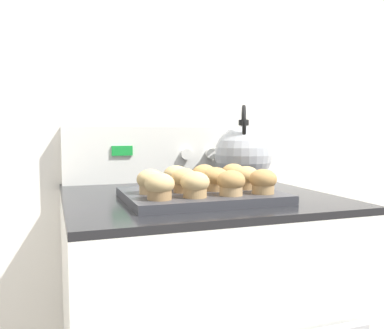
{
  "coord_description": "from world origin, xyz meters",
  "views": [
    {
      "loc": [
        -0.38,
        -0.72,
        1.09
      ],
      "look_at": [
        -0.04,
        0.27,
        1.0
      ],
      "focal_mm": 38.0,
      "sensor_mm": 36.0,
      "label": 1
    }
  ],
  "objects_px": {
    "muffin_pan": "(201,195)",
    "muffin_r0_c1": "(195,185)",
    "muffin_r0_c0": "(160,186)",
    "muffin_r2_c3": "(233,174)",
    "muffin_r1_c0": "(150,182)",
    "muffin_r1_c3": "(246,178)",
    "muffin_r1_c1": "(184,180)",
    "muffin_r0_c2": "(231,183)",
    "tea_kettle": "(243,153)",
    "muffin_r2_c1": "(176,177)",
    "muffin_r1_c2": "(216,179)",
    "muffin_r2_c2": "(204,175)",
    "muffin_r0_c3": "(263,181)"
  },
  "relations": [
    {
      "from": "muffin_r0_c0",
      "to": "muffin_r1_c2",
      "type": "height_order",
      "value": "same"
    },
    {
      "from": "muffin_r0_c3",
      "to": "muffin_r2_c3",
      "type": "xyz_separation_m",
      "value": [
        -0.0,
        0.17,
        0.0
      ]
    },
    {
      "from": "muffin_r1_c0",
      "to": "muffin_r1_c3",
      "type": "height_order",
      "value": "same"
    },
    {
      "from": "muffin_r1_c0",
      "to": "muffin_r2_c3",
      "type": "height_order",
      "value": "same"
    },
    {
      "from": "muffin_r0_c0",
      "to": "muffin_r1_c1",
      "type": "bearing_deg",
      "value": 44.45
    },
    {
      "from": "muffin_r1_c0",
      "to": "muffin_r2_c2",
      "type": "height_order",
      "value": "same"
    },
    {
      "from": "muffin_r0_c0",
      "to": "muffin_r2_c3",
      "type": "height_order",
      "value": "same"
    },
    {
      "from": "muffin_r1_c3",
      "to": "tea_kettle",
      "type": "xyz_separation_m",
      "value": [
        0.12,
        0.26,
        0.05
      ]
    },
    {
      "from": "muffin_r2_c3",
      "to": "tea_kettle",
      "type": "bearing_deg",
      "value": 56.02
    },
    {
      "from": "muffin_r1_c0",
      "to": "muffin_r2_c2",
      "type": "bearing_deg",
      "value": 26.35
    },
    {
      "from": "muffin_r1_c1",
      "to": "tea_kettle",
      "type": "xyz_separation_m",
      "value": [
        0.3,
        0.26,
        0.05
      ]
    },
    {
      "from": "muffin_r2_c3",
      "to": "muffin_r0_c3",
      "type": "bearing_deg",
      "value": -89.76
    },
    {
      "from": "muffin_r0_c2",
      "to": "muffin_r0_c3",
      "type": "distance_m",
      "value": 0.09
    },
    {
      "from": "muffin_r2_c2",
      "to": "tea_kettle",
      "type": "height_order",
      "value": "tea_kettle"
    },
    {
      "from": "muffin_pan",
      "to": "muffin_r1_c1",
      "type": "xyz_separation_m",
      "value": [
        -0.05,
        -0.0,
        0.04
      ]
    },
    {
      "from": "muffin_r1_c2",
      "to": "muffin_r1_c3",
      "type": "relative_size",
      "value": 1.0
    },
    {
      "from": "muffin_r1_c2",
      "to": "muffin_r1_c3",
      "type": "height_order",
      "value": "same"
    },
    {
      "from": "muffin_r0_c2",
      "to": "muffin_r1_c1",
      "type": "distance_m",
      "value": 0.13
    },
    {
      "from": "muffin_pan",
      "to": "muffin_r0_c1",
      "type": "height_order",
      "value": "muffin_r0_c1"
    },
    {
      "from": "muffin_r1_c0",
      "to": "muffin_r1_c1",
      "type": "distance_m",
      "value": 0.09
    },
    {
      "from": "muffin_r2_c1",
      "to": "muffin_r1_c2",
      "type": "bearing_deg",
      "value": -46.95
    },
    {
      "from": "muffin_r1_c0",
      "to": "muffin_r2_c2",
      "type": "relative_size",
      "value": 1.0
    },
    {
      "from": "muffin_r0_c0",
      "to": "muffin_r1_c0",
      "type": "bearing_deg",
      "value": 89.84
    },
    {
      "from": "muffin_r1_c0",
      "to": "muffin_r1_c2",
      "type": "height_order",
      "value": "same"
    },
    {
      "from": "muffin_r1_c3",
      "to": "muffin_r2_c3",
      "type": "relative_size",
      "value": 1.0
    },
    {
      "from": "muffin_r0_c1",
      "to": "muffin_r1_c1",
      "type": "height_order",
      "value": "same"
    },
    {
      "from": "muffin_pan",
      "to": "muffin_r0_c1",
      "type": "relative_size",
      "value": 5.66
    },
    {
      "from": "muffin_r1_c1",
      "to": "muffin_r2_c1",
      "type": "distance_m",
      "value": 0.09
    },
    {
      "from": "muffin_pan",
      "to": "muffin_r2_c3",
      "type": "distance_m",
      "value": 0.16
    },
    {
      "from": "muffin_r1_c0",
      "to": "muffin_r2_c3",
      "type": "bearing_deg",
      "value": 17.64
    },
    {
      "from": "muffin_r0_c2",
      "to": "muffin_r0_c1",
      "type": "bearing_deg",
      "value": 179.5
    },
    {
      "from": "muffin_r0_c0",
      "to": "muffin_r1_c2",
      "type": "relative_size",
      "value": 1.0
    },
    {
      "from": "muffin_r1_c0",
      "to": "muffin_r2_c1",
      "type": "xyz_separation_m",
      "value": [
        0.09,
        0.08,
        0.0
      ]
    },
    {
      "from": "muffin_r0_c0",
      "to": "muffin_r0_c2",
      "type": "distance_m",
      "value": 0.18
    },
    {
      "from": "muffin_r0_c3",
      "to": "muffin_r2_c2",
      "type": "height_order",
      "value": "same"
    },
    {
      "from": "muffin_r0_c3",
      "to": "tea_kettle",
      "type": "relative_size",
      "value": 0.26
    },
    {
      "from": "muffin_r0_c0",
      "to": "muffin_r1_c3",
      "type": "relative_size",
      "value": 1.0
    },
    {
      "from": "muffin_pan",
      "to": "muffin_r1_c1",
      "type": "distance_m",
      "value": 0.06
    },
    {
      "from": "muffin_r2_c2",
      "to": "muffin_r1_c3",
      "type": "bearing_deg",
      "value": -46.24
    },
    {
      "from": "muffin_pan",
      "to": "muffin_r1_c3",
      "type": "bearing_deg",
      "value": -0.24
    },
    {
      "from": "muffin_r0_c1",
      "to": "muffin_r2_c3",
      "type": "height_order",
      "value": "same"
    },
    {
      "from": "muffin_r1_c2",
      "to": "muffin_r2_c1",
      "type": "relative_size",
      "value": 1.0
    },
    {
      "from": "muffin_r0_c2",
      "to": "muffin_r2_c1",
      "type": "distance_m",
      "value": 0.19
    },
    {
      "from": "muffin_r0_c2",
      "to": "muffin_r1_c3",
      "type": "bearing_deg",
      "value": 46.0
    },
    {
      "from": "muffin_r0_c2",
      "to": "muffin_r2_c2",
      "type": "xyz_separation_m",
      "value": [
        -0.0,
        0.18,
        0.0
      ]
    },
    {
      "from": "tea_kettle",
      "to": "muffin_r1_c1",
      "type": "bearing_deg",
      "value": -138.31
    },
    {
      "from": "muffin_r1_c0",
      "to": "muffin_r2_c3",
      "type": "relative_size",
      "value": 1.0
    },
    {
      "from": "muffin_r1_c3",
      "to": "muffin_r0_c0",
      "type": "bearing_deg",
      "value": -161.54
    },
    {
      "from": "tea_kettle",
      "to": "muffin_r2_c3",
      "type": "bearing_deg",
      "value": -123.98
    },
    {
      "from": "muffin_pan",
      "to": "muffin_r2_c3",
      "type": "xyz_separation_m",
      "value": [
        0.13,
        0.09,
        0.04
      ]
    }
  ]
}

